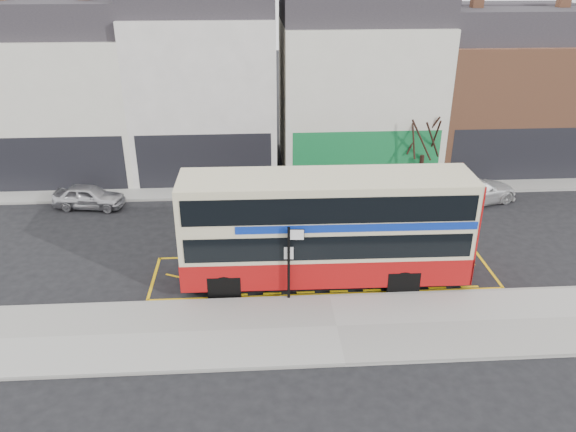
{
  "coord_description": "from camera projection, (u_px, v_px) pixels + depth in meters",
  "views": [
    {
      "loc": [
        -2.74,
        -18.43,
        12.13
      ],
      "look_at": [
        -1.46,
        2.0,
        2.46
      ],
      "focal_mm": 35.0,
      "sensor_mm": 36.0,
      "label": 1
    }
  ],
  "objects": [
    {
      "name": "pavement",
      "position": [
        337.0,
        327.0,
        19.85
      ],
      "size": [
        40.0,
        4.0,
        0.15
      ],
      "primitive_type": "cube",
      "color": "#9E9D96",
      "rests_on": "ground"
    },
    {
      "name": "far_pavement",
      "position": [
        304.0,
        186.0,
        31.86
      ],
      "size": [
        50.0,
        3.0,
        0.15
      ],
      "primitive_type": "cube",
      "color": "#9E9D96",
      "rests_on": "ground"
    },
    {
      "name": "terrace_left",
      "position": [
        206.0,
        80.0,
        32.9
      ],
      "size": [
        8.0,
        8.01,
        11.8
      ],
      "color": "white",
      "rests_on": "ground"
    },
    {
      "name": "bus_stop_post",
      "position": [
        290.0,
        256.0,
        20.69
      ],
      "size": [
        0.74,
        0.14,
        3.0
      ],
      "rotation": [
        0.0,
        0.0,
        -0.06
      ],
      "color": "black",
      "rests_on": "pavement"
    },
    {
      "name": "ground",
      "position": [
        328.0,
        293.0,
        21.96
      ],
      "size": [
        120.0,
        120.0,
        0.0
      ],
      "primitive_type": "plane",
      "color": "black",
      "rests_on": "ground"
    },
    {
      "name": "road_markings",
      "position": [
        323.0,
        272.0,
        23.4
      ],
      "size": [
        14.0,
        3.4,
        0.01
      ],
      "primitive_type": null,
      "color": "#E3B00B",
      "rests_on": "ground"
    },
    {
      "name": "car_white",
      "position": [
        473.0,
        190.0,
        29.62
      ],
      "size": [
        5.21,
        3.41,
        1.4
      ],
      "primitive_type": "imported",
      "rotation": [
        0.0,
        0.0,
        1.9
      ],
      "color": "silver",
      "rests_on": "ground"
    },
    {
      "name": "car_grey",
      "position": [
        323.0,
        194.0,
        29.13
      ],
      "size": [
        4.63,
        2.24,
        1.46
      ],
      "primitive_type": "imported",
      "rotation": [
        0.0,
        0.0,
        1.73
      ],
      "color": "#3B3D43",
      "rests_on": "ground"
    },
    {
      "name": "terrace_green_shop",
      "position": [
        357.0,
        82.0,
        33.52
      ],
      "size": [
        9.0,
        8.01,
        11.3
      ],
      "color": "silver",
      "rests_on": "ground"
    },
    {
      "name": "street_tree_right",
      "position": [
        425.0,
        127.0,
        30.45
      ],
      "size": [
        2.37,
        2.37,
        5.11
      ],
      "color": "black",
      "rests_on": "ground"
    },
    {
      "name": "double_decker_bus",
      "position": [
        326.0,
        228.0,
        21.91
      ],
      "size": [
        11.28,
        2.75,
        4.49
      ],
      "rotation": [
        0.0,
        0.0,
        -0.01
      ],
      "color": "beige",
      "rests_on": "ground"
    },
    {
      "name": "kerb",
      "position": [
        330.0,
        297.0,
        21.59
      ],
      "size": [
        40.0,
        0.15,
        0.15
      ],
      "primitive_type": "cube",
      "color": "gray",
      "rests_on": "ground"
    },
    {
      "name": "terrace_right",
      "position": [
        503.0,
        88.0,
        34.24
      ],
      "size": [
        9.0,
        8.01,
        10.3
      ],
      "color": "#9D5E3F",
      "rests_on": "ground"
    },
    {
      "name": "car_silver",
      "position": [
        89.0,
        196.0,
        29.1
      ],
      "size": [
        3.79,
        1.96,
        1.23
      ],
      "primitive_type": "imported",
      "rotation": [
        0.0,
        0.0,
        1.43
      ],
      "color": "#B7B6BB",
      "rests_on": "ground"
    },
    {
      "name": "terrace_far_left",
      "position": [
        68.0,
        90.0,
        32.66
      ],
      "size": [
        8.0,
        8.01,
        10.8
      ],
      "color": "silver",
      "rests_on": "ground"
    }
  ]
}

